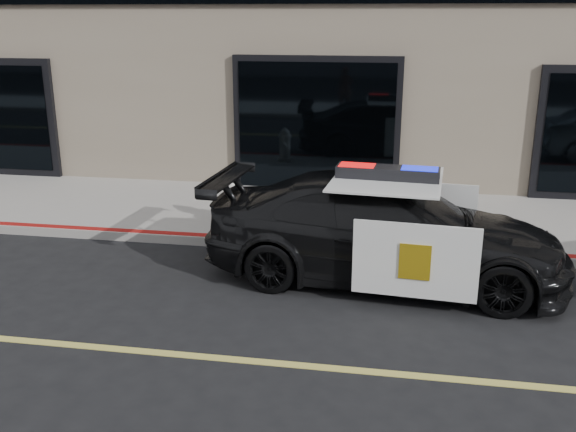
# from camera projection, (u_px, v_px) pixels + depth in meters

# --- Properties ---
(ground) EXTENTS (120.00, 120.00, 0.00)m
(ground) POSITION_uv_depth(u_px,v_px,m) (323.00, 368.00, 6.93)
(ground) COLOR black
(ground) RESTS_ON ground
(sidewalk_n) EXTENTS (60.00, 3.50, 0.15)m
(sidewalk_n) POSITION_uv_depth(u_px,v_px,m) (357.00, 217.00, 11.84)
(sidewalk_n) COLOR gray
(sidewalk_n) RESTS_ON ground
(police_car) EXTENTS (2.89, 5.39, 1.66)m
(police_car) POSITION_uv_depth(u_px,v_px,m) (385.00, 230.00, 9.07)
(police_car) COLOR black
(police_car) RESTS_ON ground
(fire_hydrant) EXTENTS (0.37, 0.52, 0.82)m
(fire_hydrant) POSITION_uv_depth(u_px,v_px,m) (233.00, 202.00, 11.13)
(fire_hydrant) COLOR white
(fire_hydrant) RESTS_ON sidewalk_n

